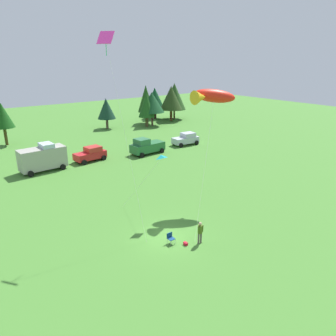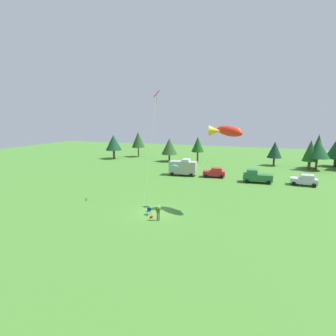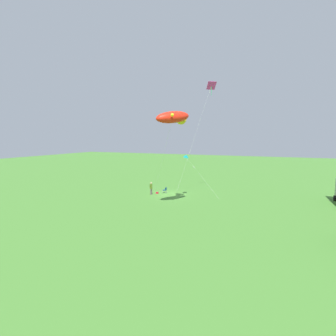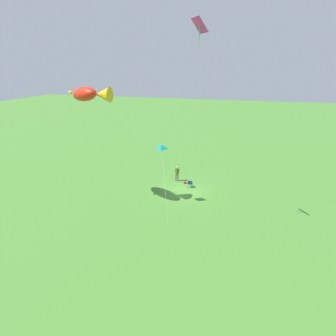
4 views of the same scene
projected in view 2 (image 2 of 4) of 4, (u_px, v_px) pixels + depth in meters
The scene contains 12 objects.
ground_plane at pixel (154, 212), 32.06m from camera, with size 160.00×160.00×0.00m, color #437D2D.
person_kite_flyer at pixel (158, 212), 29.42m from camera, with size 0.53×0.36×1.74m.
folding_chair at pixel (149, 211), 31.31m from camera, with size 0.48×0.48×0.82m.
backpack_on_grass at pixel (151, 217), 30.33m from camera, with size 0.32×0.22×0.22m, color red.
van_motorhome_grey at pixel (183, 167), 52.65m from camera, with size 5.50×2.82×3.34m.
car_red_sedan at pixel (214, 172), 50.94m from camera, with size 4.40×2.66×1.89m.
truck_green_flatbed at pixel (257, 176), 46.76m from camera, with size 5.12×2.69×2.34m.
car_silver_compact at pixel (305, 180), 44.72m from camera, with size 4.32×2.45×1.89m.
treeline_distant at pixel (268, 147), 62.75m from camera, with size 63.91×11.41×7.85m.
kite_large_fish at pixel (226, 131), 31.17m from camera, with size 9.11×7.45×10.66m.
kite_delta_teal at pixel (175, 165), 33.33m from camera, with size 2.15×4.16×5.71m.
kite_diamond_rainbow at pixel (156, 97), 34.66m from camera, with size 1.29×5.54×15.00m.
Camera 2 is at (11.86, -28.10, 11.40)m, focal length 28.00 mm.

